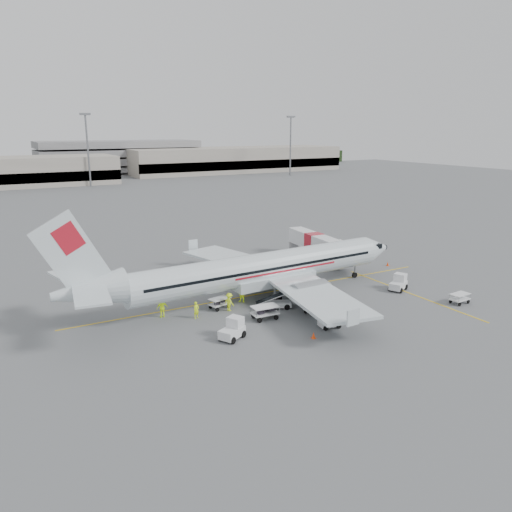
% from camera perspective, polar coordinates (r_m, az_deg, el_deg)
% --- Properties ---
extents(ground, '(360.00, 360.00, 0.00)m').
position_cam_1_polar(ground, '(55.69, 1.01, -4.24)').
color(ground, '#56595B').
extents(stripe_lead, '(44.00, 0.20, 0.01)m').
position_cam_1_polar(stripe_lead, '(55.69, 1.01, -4.23)').
color(stripe_lead, yellow).
rests_on(stripe_lead, ground).
extents(stripe_cross, '(0.20, 20.00, 0.01)m').
position_cam_1_polar(stripe_cross, '(58.12, 17.16, -4.09)').
color(stripe_cross, yellow).
rests_on(stripe_cross, ground).
extents(terminal_east, '(90.00, 26.00, 10.00)m').
position_cam_1_polar(terminal_east, '(214.04, -2.38, 10.97)').
color(terminal_east, gray).
rests_on(terminal_east, ground).
extents(parking_garage, '(62.00, 24.00, 14.00)m').
position_cam_1_polar(parking_garage, '(212.22, -15.40, 10.99)').
color(parking_garage, slate).
rests_on(parking_garage, ground).
extents(treeline, '(300.00, 3.00, 6.00)m').
position_cam_1_polar(treeline, '(222.66, -22.63, 9.51)').
color(treeline, black).
rests_on(treeline, ground).
extents(mast_center, '(3.20, 1.20, 22.00)m').
position_cam_1_polar(mast_center, '(166.73, -18.65, 11.34)').
color(mast_center, slate).
rests_on(mast_center, ground).
extents(mast_east, '(3.20, 1.20, 22.00)m').
position_cam_1_polar(mast_east, '(195.36, 3.96, 12.38)').
color(mast_east, slate).
rests_on(mast_east, ground).
extents(aircraft, '(41.26, 33.09, 10.97)m').
position_cam_1_polar(aircraft, '(52.93, 0.77, 0.95)').
color(aircraft, silver).
rests_on(aircraft, ground).
extents(jet_bridge, '(3.81, 14.61, 3.79)m').
position_cam_1_polar(jet_bridge, '(69.24, 6.64, 1.03)').
color(jet_bridge, silver).
rests_on(jet_bridge, ground).
extents(belt_loader, '(4.56, 3.24, 2.32)m').
position_cam_1_polar(belt_loader, '(50.84, 2.19, -4.71)').
color(belt_loader, silver).
rests_on(belt_loader, ground).
extents(tug_fore, '(2.71, 2.22, 1.82)m').
position_cam_1_polar(tug_fore, '(58.57, 15.95, -2.93)').
color(tug_fore, silver).
rests_on(tug_fore, ground).
extents(tug_mid, '(2.10, 1.41, 1.51)m').
position_cam_1_polar(tug_mid, '(46.61, 8.41, -7.21)').
color(tug_mid, silver).
rests_on(tug_mid, ground).
extents(tug_aft, '(2.76, 2.37, 1.85)m').
position_cam_1_polar(tug_aft, '(43.71, -2.78, -8.32)').
color(tug_aft, silver).
rests_on(tug_aft, ground).
extents(cart_loaded_a, '(2.36, 1.71, 1.11)m').
position_cam_1_polar(cart_loaded_a, '(51.00, -4.18, -5.40)').
color(cart_loaded_a, silver).
rests_on(cart_loaded_a, ground).
extents(cart_loaded_b, '(2.62, 1.65, 1.32)m').
position_cam_1_polar(cart_loaded_b, '(48.10, 1.02, -6.47)').
color(cart_loaded_b, silver).
rests_on(cart_loaded_b, ground).
extents(cart_empty_a, '(2.65, 1.98, 1.23)m').
position_cam_1_polar(cart_empty_a, '(49.90, 6.89, -5.85)').
color(cart_empty_a, silver).
rests_on(cart_empty_a, ground).
extents(cart_empty_b, '(2.17, 1.39, 1.09)m').
position_cam_1_polar(cart_empty_b, '(56.43, 22.26, -4.52)').
color(cart_empty_b, silver).
rests_on(cart_empty_b, ground).
extents(cone_nose, '(0.36, 0.36, 0.59)m').
position_cam_1_polar(cone_nose, '(68.68, 14.82, -0.85)').
color(cone_nose, '#FA420B').
rests_on(cone_nose, ground).
extents(cone_port, '(0.39, 0.39, 0.64)m').
position_cam_1_polar(cone_port, '(64.93, -3.24, -1.24)').
color(cone_port, '#FA420B').
rests_on(cone_port, ground).
extents(cone_stbd, '(0.37, 0.37, 0.60)m').
position_cam_1_polar(cone_stbd, '(44.29, 6.59, -8.97)').
color(cone_stbd, '#FA420B').
rests_on(cone_stbd, ground).
extents(crew_a, '(0.70, 0.55, 1.67)m').
position_cam_1_polar(crew_a, '(48.58, -6.84, -6.14)').
color(crew_a, '#C8E617').
rests_on(crew_a, ground).
extents(crew_b, '(1.07, 1.09, 1.77)m').
position_cam_1_polar(crew_b, '(52.51, -1.58, -4.39)').
color(crew_b, '#C8E617').
rests_on(crew_b, ground).
extents(crew_c, '(1.03, 1.35, 1.85)m').
position_cam_1_polar(crew_c, '(50.20, -3.07, -5.26)').
color(crew_c, '#C8E617').
rests_on(crew_c, ground).
extents(crew_d, '(1.12, 0.49, 1.89)m').
position_cam_1_polar(crew_d, '(49.29, -10.66, -5.85)').
color(crew_d, '#C8E617').
rests_on(crew_d, ground).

